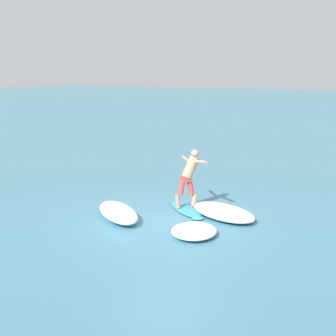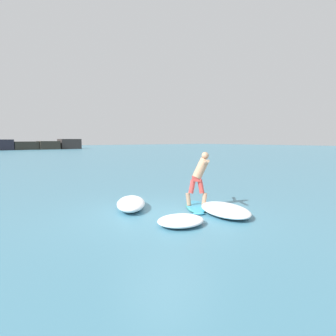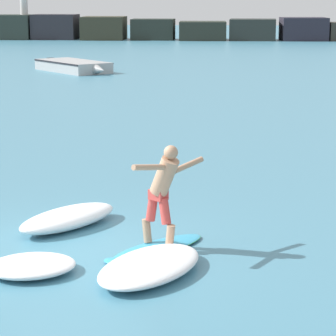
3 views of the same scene
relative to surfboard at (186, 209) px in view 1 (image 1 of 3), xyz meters
name	(u,v)px [view 1 (image 1 of 3)]	position (x,y,z in m)	size (l,w,h in m)	color
ground_plane	(166,224)	(-1.35, -0.21, -0.04)	(200.00, 200.00, 0.00)	teal
surfboard	(186,209)	(0.00, 0.00, 0.00)	(1.66, 1.86, 0.21)	#35A0CA
surfer	(190,173)	(0.11, -0.03, 1.00)	(1.01, 1.32, 1.64)	tan
wave_foam_at_tail	(118,212)	(-1.65, 1.10, 0.13)	(1.86, 2.19, 0.33)	white
wave_foam_at_nose	(194,231)	(-1.70, -1.23, 0.07)	(1.59, 1.47, 0.22)	white
wave_foam_beside	(223,212)	(0.02, -1.14, 0.09)	(1.90, 2.40, 0.26)	white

